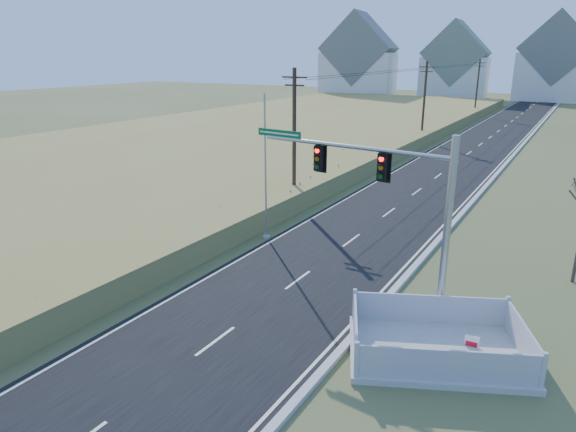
# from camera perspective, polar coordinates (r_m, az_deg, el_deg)

# --- Properties ---
(ground) EXTENTS (260.00, 260.00, 0.00)m
(ground) POSITION_cam_1_polar(r_m,az_deg,el_deg) (20.44, -4.51, -11.30)
(ground) COLOR #4A582A
(ground) RESTS_ON ground
(road) EXTENTS (8.00, 180.00, 0.06)m
(road) POSITION_cam_1_polar(r_m,az_deg,el_deg) (66.14, 21.25, 7.90)
(road) COLOR black
(road) RESTS_ON ground
(curb) EXTENTS (0.30, 180.00, 0.18)m
(curb) POSITION_cam_1_polar(r_m,az_deg,el_deg) (65.61, 24.83, 7.45)
(curb) COLOR #B2AFA8
(curb) RESTS_ON ground
(reed_marsh) EXTENTS (38.00, 110.00, 1.30)m
(reed_marsh) POSITION_cam_1_polar(r_m,az_deg,el_deg) (65.16, -1.80, 9.50)
(reed_marsh) COLOR olive
(reed_marsh) RESTS_ON ground
(utility_pole_near) EXTENTS (1.80, 0.26, 9.00)m
(utility_pole_near) POSITION_cam_1_polar(r_m,az_deg,el_deg) (34.45, 0.70, 8.98)
(utility_pole_near) COLOR #422D1E
(utility_pole_near) RESTS_ON ground
(utility_pole_mid) EXTENTS (1.80, 0.26, 9.00)m
(utility_pole_mid) POSITION_cam_1_polar(r_m,az_deg,el_deg) (62.14, 14.89, 12.28)
(utility_pole_mid) COLOR #422D1E
(utility_pole_mid) RESTS_ON ground
(utility_pole_far) EXTENTS (1.80, 0.26, 9.00)m
(utility_pole_far) POSITION_cam_1_polar(r_m,az_deg,el_deg) (91.30, 20.28, 13.33)
(utility_pole_far) COLOR #422D1E
(utility_pole_far) RESTS_ON ground
(condo_nw) EXTENTS (17.69, 13.38, 19.05)m
(condo_nw) POSITION_cam_1_polar(r_m,az_deg,el_deg) (124.39, 7.85, 16.49)
(condo_nw) COLOR silver
(condo_nw) RESTS_ON ground
(condo_nnw) EXTENTS (14.93, 11.17, 17.03)m
(condo_nnw) POSITION_cam_1_polar(r_m,az_deg,el_deg) (125.85, 18.06, 15.48)
(condo_nnw) COLOR silver
(condo_nnw) RESTS_ON ground
(condo_n) EXTENTS (15.27, 10.20, 18.54)m
(condo_n) POSITION_cam_1_polar(r_m,az_deg,el_deg) (126.87, 27.61, 14.71)
(condo_n) COLOR silver
(condo_n) RESTS_ON ground
(traffic_signal_mast) EXTENTS (9.02, 1.29, 7.21)m
(traffic_signal_mast) POSITION_cam_1_polar(r_m,az_deg,el_deg) (19.80, 12.35, 1.27)
(traffic_signal_mast) COLOR #9EA0A5
(traffic_signal_mast) RESTS_ON ground
(fence_enclosure) EXTENTS (6.97, 6.04, 1.33)m
(fence_enclosure) POSITION_cam_1_polar(r_m,az_deg,el_deg) (18.79, 16.15, -13.87)
(fence_enclosure) COLOR #B7B5AD
(fence_enclosure) RESTS_ON ground
(open_sign) EXTENTS (0.49, 0.08, 0.60)m
(open_sign) POSITION_cam_1_polar(r_m,az_deg,el_deg) (19.28, 19.72, -13.21)
(open_sign) COLOR white
(open_sign) RESTS_ON ground
(flagpole) EXTENTS (0.36, 0.36, 7.95)m
(flagpole) POSITION_cam_1_polar(r_m,az_deg,el_deg) (27.79, -2.50, 3.67)
(flagpole) COLOR #B7B5AD
(flagpole) RESTS_ON ground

